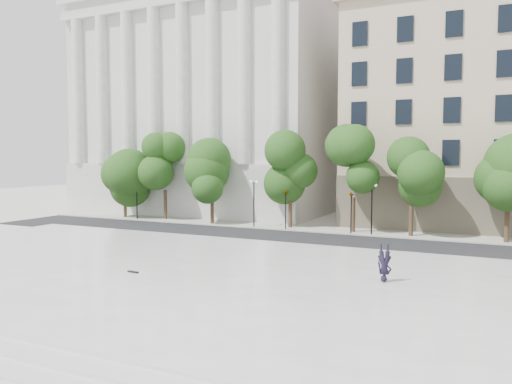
# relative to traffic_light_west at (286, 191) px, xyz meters

# --- Properties ---
(ground) EXTENTS (160.00, 160.00, 0.00)m
(ground) POSITION_rel_traffic_light_west_xyz_m (1.74, -22.30, -3.64)
(ground) COLOR beige
(ground) RESTS_ON ground
(plaza) EXTENTS (44.00, 22.00, 0.45)m
(plaza) POSITION_rel_traffic_light_west_xyz_m (1.74, -19.30, -3.41)
(plaza) COLOR silver
(plaza) RESTS_ON ground
(street) EXTENTS (60.00, 8.00, 0.02)m
(street) POSITION_rel_traffic_light_west_xyz_m (1.74, -4.30, -3.63)
(street) COLOR black
(street) RESTS_ON ground
(far_sidewalk) EXTENTS (60.00, 4.00, 0.12)m
(far_sidewalk) POSITION_rel_traffic_light_west_xyz_m (1.74, 1.70, -3.58)
(far_sidewalk) COLOR #B5B1A7
(far_sidewalk) RESTS_ON ground
(building_west) EXTENTS (31.50, 27.65, 25.60)m
(building_west) POSITION_rel_traffic_light_west_xyz_m (-15.26, 16.27, 9.25)
(building_west) COLOR silver
(building_west) RESTS_ON ground
(traffic_light_west) EXTENTS (0.61, 1.64, 4.15)m
(traffic_light_west) POSITION_rel_traffic_light_west_xyz_m (0.00, 0.00, 0.00)
(traffic_light_west) COLOR black
(traffic_light_west) RESTS_ON ground
(traffic_light_east) EXTENTS (1.06, 1.72, 4.19)m
(traffic_light_east) POSITION_rel_traffic_light_west_xyz_m (6.08, -0.00, 0.05)
(traffic_light_east) COLOR black
(traffic_light_east) RESTS_ON ground
(person_lying) EXTENTS (1.03, 2.01, 0.52)m
(person_lying) POSITION_rel_traffic_light_west_xyz_m (12.23, -17.10, -2.93)
(person_lying) COLOR black
(person_lying) RESTS_ON plaza
(skateboard) EXTENTS (0.72, 0.27, 0.07)m
(skateboard) POSITION_rel_traffic_light_west_xyz_m (-0.52, -20.89, -3.15)
(skateboard) COLOR black
(skateboard) RESTS_ON plaza
(street_trees) EXTENTS (42.05, 5.00, 7.92)m
(street_trees) POSITION_rel_traffic_light_west_xyz_m (-0.55, 1.02, 1.55)
(street_trees) COLOR #382619
(street_trees) RESTS_ON ground
(lamp_posts) EXTENTS (37.25, 0.28, 4.52)m
(lamp_posts) POSITION_rel_traffic_light_west_xyz_m (1.88, 0.30, -0.62)
(lamp_posts) COLOR black
(lamp_posts) RESTS_ON ground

